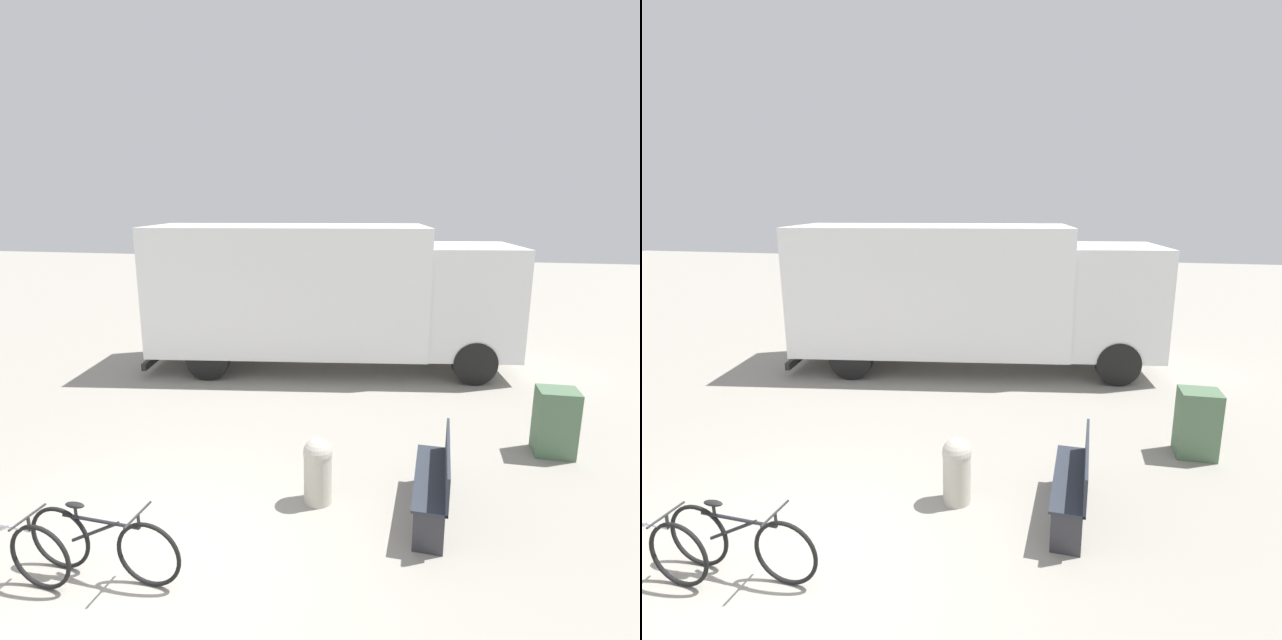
% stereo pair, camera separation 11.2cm
% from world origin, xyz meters
% --- Properties ---
extents(ground_plane, '(60.00, 60.00, 0.00)m').
position_xyz_m(ground_plane, '(0.00, 0.00, 0.00)').
color(ground_plane, gray).
extents(delivery_truck, '(8.43, 3.39, 3.28)m').
position_xyz_m(delivery_truck, '(0.69, 7.08, 1.80)').
color(delivery_truck, white).
rests_on(delivery_truck, ground).
extents(park_bench, '(0.47, 1.58, 0.96)m').
position_xyz_m(park_bench, '(3.06, 1.65, 0.53)').
color(park_bench, '#282D38').
rests_on(park_bench, ground).
extents(bicycle_middle, '(1.76, 0.44, 0.81)m').
position_xyz_m(bicycle_middle, '(-0.33, -0.07, 0.38)').
color(bicycle_middle, black).
rests_on(bicycle_middle, ground).
extents(bollard_near_bench, '(0.38, 0.38, 0.88)m').
position_xyz_m(bollard_near_bench, '(1.57, 1.66, 0.48)').
color(bollard_near_bench, '#B2AD9E').
rests_on(bollard_near_bench, ground).
extents(utility_box, '(0.58, 0.47, 1.04)m').
position_xyz_m(utility_box, '(4.88, 3.59, 0.52)').
color(utility_box, '#4C6B4C').
rests_on(utility_box, ground).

